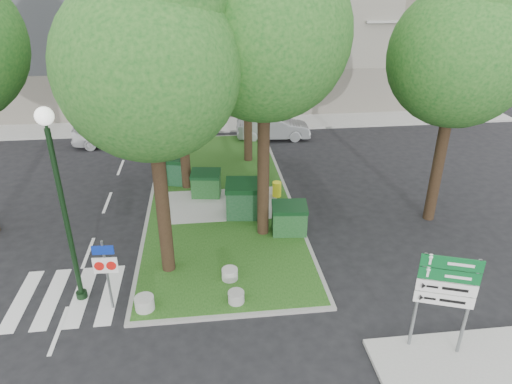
{
  "coord_description": "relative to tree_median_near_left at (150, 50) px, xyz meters",
  "views": [
    {
      "loc": [
        -0.05,
        -10.59,
        9.32
      ],
      "look_at": [
        1.7,
        4.22,
        2.0
      ],
      "focal_mm": 32.0,
      "sensor_mm": 36.0,
      "label": 1
    }
  ],
  "objects": [
    {
      "name": "median_kerb",
      "position": [
        1.91,
        5.44,
        -7.27
      ],
      "size": [
        6.3,
        16.3,
        0.1
      ],
      "primitive_type": "cube",
      "color": "gray",
      "rests_on": "ground"
    },
    {
      "name": "directional_sign",
      "position": [
        7.19,
        -4.56,
        -5.25
      ],
      "size": [
        1.4,
        0.53,
        2.93
      ],
      "rotation": [
        0.0,
        0.0,
        -0.34
      ],
      "color": "slate",
      "rests_on": "sidewalk_corner"
    },
    {
      "name": "street_lamp",
      "position": [
        -2.74,
        -1.14,
        -3.46
      ],
      "size": [
        0.49,
        0.49,
        6.14
      ],
      "color": "black",
      "rests_on": "ground"
    },
    {
      "name": "traffic_sign_pole",
      "position": [
        -1.7,
        -1.75,
        -5.78
      ],
      "size": [
        0.72,
        0.08,
        2.39
      ],
      "rotation": [
        0.0,
        0.0,
        -0.05
      ],
      "color": "slate",
      "rests_on": "ground"
    },
    {
      "name": "bollard_right",
      "position": [
        2.06,
        -2.06,
        -7.02
      ],
      "size": [
        0.5,
        0.5,
        0.36
      ],
      "primitive_type": "cylinder",
      "color": "gray",
      "rests_on": "median_island"
    },
    {
      "name": "zebra_crossing",
      "position": [
        -2.34,
        -1.06,
        -7.31
      ],
      "size": [
        5.0,
        3.0,
        0.01
      ],
      "primitive_type": "cube",
      "color": "silver",
      "rests_on": "ground"
    },
    {
      "name": "dumpster_a",
      "position": [
        -0.29,
        7.06,
        -6.52
      ],
      "size": [
        1.73,
        1.41,
        1.41
      ],
      "rotation": [
        0.0,
        0.0,
        -0.25
      ],
      "color": "#0E361C",
      "rests_on": "median_island"
    },
    {
      "name": "dumpster_c",
      "position": [
        2.91,
        3.38,
        -6.46
      ],
      "size": [
        1.77,
        1.33,
        1.53
      ],
      "rotation": [
        0.0,
        0.0,
        -0.11
      ],
      "color": "#0F3418",
      "rests_on": "median_island"
    },
    {
      "name": "car_white",
      "position": [
        -3.88,
        12.94,
        -6.53
      ],
      "size": [
        4.67,
        1.94,
        1.58
      ],
      "primitive_type": "imported",
      "rotation": [
        0.0,
        0.0,
        1.59
      ],
      "color": "silver",
      "rests_on": "ground"
    },
    {
      "name": "bollard_mid",
      "position": [
        1.94,
        -0.88,
        -7.01
      ],
      "size": [
        0.53,
        0.53,
        0.38
      ],
      "primitive_type": "cylinder",
      "color": "#ADABA7",
      "rests_on": "median_island"
    },
    {
      "name": "tree_median_near_right",
      "position": [
        3.5,
        2.0,
        0.67
      ],
      "size": [
        5.6,
        5.6,
        11.46
      ],
      "color": "black",
      "rests_on": "ground"
    },
    {
      "name": "bollard_left",
      "position": [
        -0.69,
        -2.06,
        -6.99
      ],
      "size": [
        0.58,
        0.58,
        0.42
      ],
      "primitive_type": "cylinder",
      "color": "#A0A19C",
      "rests_on": "median_island"
    },
    {
      "name": "median_island",
      "position": [
        1.91,
        5.44,
        -7.26
      ],
      "size": [
        6.0,
        16.0,
        0.12
      ],
      "primitive_type": "cube",
      "color": "#194413",
      "rests_on": "ground"
    },
    {
      "name": "tree_median_near_left",
      "position": [
        0.0,
        0.0,
        0.0
      ],
      "size": [
        5.2,
        5.2,
        10.53
      ],
      "color": "black",
      "rests_on": "ground"
    },
    {
      "name": "litter_bin",
      "position": [
        4.43,
        4.95,
        -6.85
      ],
      "size": [
        0.39,
        0.39,
        0.69
      ],
      "primitive_type": "cylinder",
      "color": "yellow",
      "rests_on": "median_island"
    },
    {
      "name": "tree_street_right",
      "position": [
        10.5,
        2.5,
        -0.33
      ],
      "size": [
        5.0,
        5.0,
        10.06
      ],
      "color": "black",
      "rests_on": "ground"
    },
    {
      "name": "building_sidewalk",
      "position": [
        1.41,
        15.94,
        -7.26
      ],
      "size": [
        42.0,
        3.0,
        0.12
      ],
      "primitive_type": "cube",
      "color": "#999993",
      "rests_on": "ground"
    },
    {
      "name": "dumpster_b",
      "position": [
        1.31,
        5.4,
        -6.62
      ],
      "size": [
        1.41,
        1.08,
        1.2
      ],
      "rotation": [
        0.0,
        0.0,
        -0.14
      ],
      "color": "#123D14",
      "rests_on": "median_island"
    },
    {
      "name": "car_silver",
      "position": [
        5.48,
        12.94,
        -6.59
      ],
      "size": [
        4.47,
        1.77,
        1.45
      ],
      "primitive_type": "imported",
      "rotation": [
        0.0,
        0.0,
        1.52
      ],
      "color": "gray",
      "rests_on": "ground"
    },
    {
      "name": "tree_median_mid",
      "position": [
        0.5,
        6.5,
        -0.34
      ],
      "size": [
        4.8,
        4.8,
        9.99
      ],
      "color": "black",
      "rests_on": "ground"
    },
    {
      "name": "ground",
      "position": [
        1.41,
        -2.56,
        -7.32
      ],
      "size": [
        120.0,
        120.0,
        0.0
      ],
      "primitive_type": "plane",
      "color": "black",
      "rests_on": "ground"
    },
    {
      "name": "dumpster_d",
      "position": [
        4.41,
        1.82,
        -6.6
      ],
      "size": [
        1.41,
        1.05,
        1.24
      ],
      "rotation": [
        0.0,
        0.0,
        -0.09
      ],
      "color": "#123D16",
      "rests_on": "median_island"
    }
  ]
}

